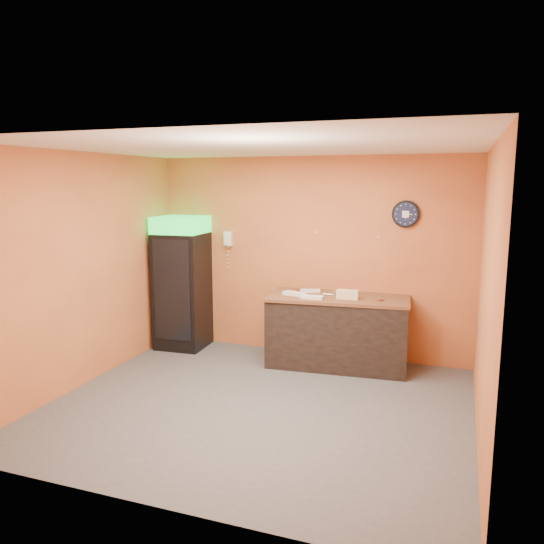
% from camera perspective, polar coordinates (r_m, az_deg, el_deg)
% --- Properties ---
extents(floor, '(4.50, 4.50, 0.00)m').
position_cam_1_polar(floor, '(6.05, -1.39, -14.17)').
color(floor, '#47474C').
rests_on(floor, ground).
extents(back_wall, '(4.50, 0.02, 2.80)m').
position_cam_1_polar(back_wall, '(7.51, 4.06, 1.64)').
color(back_wall, '#D1763B').
rests_on(back_wall, floor).
extents(left_wall, '(0.02, 4.00, 2.80)m').
position_cam_1_polar(left_wall, '(6.77, -19.52, 0.23)').
color(left_wall, '#D1763B').
rests_on(left_wall, floor).
extents(right_wall, '(0.02, 4.00, 2.80)m').
position_cam_1_polar(right_wall, '(5.27, 22.04, -2.47)').
color(right_wall, '#D1763B').
rests_on(right_wall, floor).
extents(ceiling, '(4.50, 4.00, 0.02)m').
position_cam_1_polar(ceiling, '(5.55, -1.51, 13.35)').
color(ceiling, white).
rests_on(ceiling, back_wall).
extents(beverage_cooler, '(0.72, 0.73, 1.95)m').
position_cam_1_polar(beverage_cooler, '(7.93, -9.77, -1.32)').
color(beverage_cooler, black).
rests_on(beverage_cooler, floor).
extents(prep_counter, '(1.88, 0.95, 0.91)m').
position_cam_1_polar(prep_counter, '(7.20, 7.10, -6.46)').
color(prep_counter, black).
rests_on(prep_counter, floor).
extents(wall_clock, '(0.36, 0.06, 0.36)m').
position_cam_1_polar(wall_clock, '(7.18, 14.19, 6.06)').
color(wall_clock, black).
rests_on(wall_clock, back_wall).
extents(wall_phone, '(0.12, 0.10, 0.21)m').
position_cam_1_polar(wall_phone, '(7.85, -4.77, 3.58)').
color(wall_phone, white).
rests_on(wall_phone, back_wall).
extents(butcher_paper, '(1.91, 1.01, 0.04)m').
position_cam_1_polar(butcher_paper, '(7.08, 7.18, -2.76)').
color(butcher_paper, brown).
rests_on(butcher_paper, prep_counter).
extents(sub_roll_stack, '(0.28, 0.11, 0.12)m').
position_cam_1_polar(sub_roll_stack, '(6.91, 8.13, -2.41)').
color(sub_roll_stack, '#F6E1BF').
rests_on(sub_roll_stack, butcher_paper).
extents(wrapped_sandwich_left, '(0.33, 0.18, 0.04)m').
position_cam_1_polar(wrapped_sandwich_left, '(7.08, 2.45, -2.35)').
color(wrapped_sandwich_left, silver).
rests_on(wrapped_sandwich_left, butcher_paper).
extents(wrapped_sandwich_mid, '(0.29, 0.12, 0.04)m').
position_cam_1_polar(wrapped_sandwich_mid, '(6.89, 4.31, -2.72)').
color(wrapped_sandwich_mid, silver).
rests_on(wrapped_sandwich_mid, butcher_paper).
extents(wrapped_sandwich_right, '(0.29, 0.19, 0.04)m').
position_cam_1_polar(wrapped_sandwich_right, '(7.29, 4.13, -2.04)').
color(wrapped_sandwich_right, silver).
rests_on(wrapped_sandwich_right, butcher_paper).
extents(kitchen_tool, '(0.07, 0.07, 0.07)m').
position_cam_1_polar(kitchen_tool, '(7.09, 6.82, -2.28)').
color(kitchen_tool, silver).
rests_on(kitchen_tool, butcher_paper).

